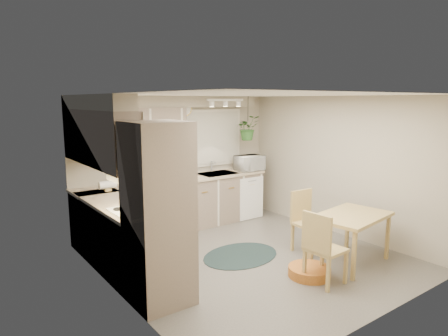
# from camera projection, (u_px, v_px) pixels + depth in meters

# --- Properties ---
(floor) EXTENTS (4.20, 4.20, 0.00)m
(floor) POSITION_uv_depth(u_px,v_px,m) (250.00, 258.00, 5.95)
(floor) COLOR #6A665D
(floor) RESTS_ON ground
(ceiling) EXTENTS (4.20, 4.20, 0.00)m
(ceiling) POSITION_uv_depth(u_px,v_px,m) (252.00, 95.00, 5.55)
(ceiling) COLOR white
(ceiling) RESTS_ON wall_back
(wall_back) EXTENTS (4.00, 0.04, 2.40)m
(wall_back) POSITION_uv_depth(u_px,v_px,m) (178.00, 162.00, 7.41)
(wall_back) COLOR #ADA48F
(wall_back) RESTS_ON floor
(wall_front) EXTENTS (4.00, 0.04, 2.40)m
(wall_front) POSITION_uv_depth(u_px,v_px,m) (383.00, 211.00, 4.08)
(wall_front) COLOR #ADA48F
(wall_front) RESTS_ON floor
(wall_left) EXTENTS (0.04, 4.20, 2.40)m
(wall_left) POSITION_uv_depth(u_px,v_px,m) (117.00, 199.00, 4.58)
(wall_left) COLOR #ADA48F
(wall_left) RESTS_ON floor
(wall_right) EXTENTS (0.04, 4.20, 2.40)m
(wall_right) POSITION_uv_depth(u_px,v_px,m) (339.00, 166.00, 6.92)
(wall_right) COLOR #ADA48F
(wall_right) RESTS_ON floor
(base_cab_left) EXTENTS (0.60, 1.85, 0.90)m
(base_cab_left) POSITION_uv_depth(u_px,v_px,m) (117.00, 236.00, 5.57)
(base_cab_left) COLOR gray
(base_cab_left) RESTS_ON floor
(base_cab_back) EXTENTS (3.60, 0.60, 0.90)m
(base_cab_back) POSITION_uv_depth(u_px,v_px,m) (177.00, 206.00, 7.18)
(base_cab_back) COLOR gray
(base_cab_back) RESTS_ON floor
(counter_left) EXTENTS (0.64, 1.89, 0.04)m
(counter_left) POSITION_uv_depth(u_px,v_px,m) (116.00, 203.00, 5.50)
(counter_left) COLOR #C4B58F
(counter_left) RESTS_ON base_cab_left
(counter_back) EXTENTS (3.64, 0.64, 0.04)m
(counter_back) POSITION_uv_depth(u_px,v_px,m) (177.00, 180.00, 7.10)
(counter_back) COLOR #C4B58F
(counter_back) RESTS_ON base_cab_back
(oven_stack) EXTENTS (0.65, 0.65, 2.10)m
(oven_stack) POSITION_uv_depth(u_px,v_px,m) (158.00, 215.00, 4.50)
(oven_stack) COLOR gray
(oven_stack) RESTS_ON floor
(wall_oven_face) EXTENTS (0.02, 0.56, 0.58)m
(wall_oven_face) POSITION_uv_depth(u_px,v_px,m) (183.00, 210.00, 4.68)
(wall_oven_face) COLOR white
(wall_oven_face) RESTS_ON oven_stack
(upper_cab_left) EXTENTS (0.35, 2.00, 0.75)m
(upper_cab_left) POSITION_uv_depth(u_px,v_px,m) (99.00, 138.00, 5.37)
(upper_cab_left) COLOR gray
(upper_cab_left) RESTS_ON wall_left
(upper_cab_back) EXTENTS (2.00, 0.35, 0.75)m
(upper_cab_back) POSITION_uv_depth(u_px,v_px,m) (129.00, 131.00, 6.58)
(upper_cab_back) COLOR gray
(upper_cab_back) RESTS_ON wall_back
(soffit_left) EXTENTS (0.30, 2.00, 0.20)m
(soffit_left) POSITION_uv_depth(u_px,v_px,m) (96.00, 102.00, 5.27)
(soffit_left) COLOR #ADA48F
(soffit_left) RESTS_ON wall_left
(soffit_back) EXTENTS (3.60, 0.30, 0.20)m
(soffit_back) POSITION_uv_depth(u_px,v_px,m) (171.00, 102.00, 6.99)
(soffit_back) COLOR #ADA48F
(soffit_back) RESTS_ON wall_back
(cooktop) EXTENTS (0.52, 0.58, 0.02)m
(cooktop) POSITION_uv_depth(u_px,v_px,m) (134.00, 211.00, 5.04)
(cooktop) COLOR white
(cooktop) RESTS_ON counter_left
(range_hood) EXTENTS (0.40, 0.60, 0.14)m
(range_hood) POSITION_uv_depth(u_px,v_px,m) (131.00, 176.00, 4.96)
(range_hood) COLOR white
(range_hood) RESTS_ON upper_cab_left
(window_blinds) EXTENTS (1.40, 0.02, 1.00)m
(window_blinds) POSITION_uv_depth(u_px,v_px,m) (209.00, 138.00, 7.73)
(window_blinds) COLOR silver
(window_blinds) RESTS_ON wall_back
(window_frame) EXTENTS (1.50, 0.02, 1.10)m
(window_frame) POSITION_uv_depth(u_px,v_px,m) (209.00, 138.00, 7.74)
(window_frame) COLOR beige
(window_frame) RESTS_ON wall_back
(sink) EXTENTS (0.70, 0.48, 0.10)m
(sink) POSITION_uv_depth(u_px,v_px,m) (218.00, 176.00, 7.64)
(sink) COLOR #B4B8BD
(sink) RESTS_ON counter_back
(dishwasher_front) EXTENTS (0.58, 0.02, 0.83)m
(dishwasher_front) POSITION_uv_depth(u_px,v_px,m) (252.00, 198.00, 7.82)
(dishwasher_front) COLOR white
(dishwasher_front) RESTS_ON base_cab_back
(track_light_bar) EXTENTS (0.80, 0.04, 0.04)m
(track_light_bar) POSITION_uv_depth(u_px,v_px,m) (225.00, 100.00, 7.20)
(track_light_bar) COLOR white
(track_light_bar) RESTS_ON ceiling
(wall_clock) EXTENTS (0.30, 0.03, 0.30)m
(wall_clock) POSITION_uv_depth(u_px,v_px,m) (184.00, 108.00, 7.31)
(wall_clock) COLOR gold
(wall_clock) RESTS_ON wall_back
(dining_table) EXTENTS (1.24, 0.92, 0.72)m
(dining_table) POSITION_uv_depth(u_px,v_px,m) (350.00, 239.00, 5.73)
(dining_table) COLOR tan
(dining_table) RESTS_ON floor
(chair_left) EXTENTS (0.47, 0.47, 0.96)m
(chair_left) POSITION_uv_depth(u_px,v_px,m) (326.00, 247.00, 5.07)
(chair_left) COLOR tan
(chair_left) RESTS_ON floor
(chair_back) EXTENTS (0.47, 0.47, 0.95)m
(chair_back) POSITION_uv_depth(u_px,v_px,m) (310.00, 222.00, 6.11)
(chair_back) COLOR tan
(chair_back) RESTS_ON floor
(braided_rug) EXTENTS (1.34, 1.06, 0.01)m
(braided_rug) POSITION_uv_depth(u_px,v_px,m) (241.00, 255.00, 6.04)
(braided_rug) COLOR black
(braided_rug) RESTS_ON floor
(pet_bed) EXTENTS (0.64, 0.64, 0.13)m
(pet_bed) POSITION_uv_depth(u_px,v_px,m) (309.00, 272.00, 5.32)
(pet_bed) COLOR #BF7026
(pet_bed) RESTS_ON floor
(microwave) EXTENTS (0.55, 0.31, 0.37)m
(microwave) POSITION_uv_depth(u_px,v_px,m) (249.00, 161.00, 7.94)
(microwave) COLOR white
(microwave) RESTS_ON counter_back
(soap_bottle) EXTENTS (0.10, 0.21, 0.09)m
(soap_bottle) POSITION_uv_depth(u_px,v_px,m) (189.00, 173.00, 7.42)
(soap_bottle) COLOR white
(soap_bottle) RESTS_ON counter_back
(hanging_plant) EXTENTS (0.54, 0.58, 0.38)m
(hanging_plant) POSITION_uv_depth(u_px,v_px,m) (248.00, 131.00, 7.80)
(hanging_plant) COLOR #2D5E25
(hanging_plant) RESTS_ON ceiling
(coffee_maker) EXTENTS (0.22, 0.25, 0.32)m
(coffee_maker) POSITION_uv_depth(u_px,v_px,m) (142.00, 174.00, 6.69)
(coffee_maker) COLOR black
(coffee_maker) RESTS_ON counter_back
(toaster) EXTENTS (0.29, 0.19, 0.17)m
(toaster) POSITION_uv_depth(u_px,v_px,m) (143.00, 178.00, 6.73)
(toaster) COLOR #B4B8BD
(toaster) RESTS_ON counter_back
(knife_block) EXTENTS (0.09, 0.09, 0.20)m
(knife_block) POSITION_uv_depth(u_px,v_px,m) (161.00, 175.00, 6.96)
(knife_block) COLOR tan
(knife_block) RESTS_ON counter_back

